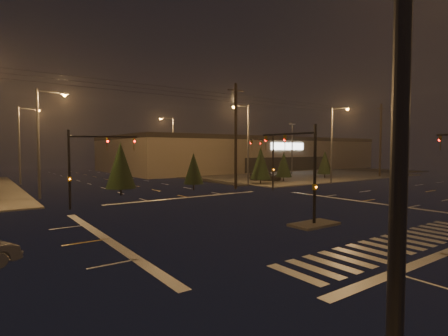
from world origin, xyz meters
The scene contains 25 objects.
ground centered at (0.00, 0.00, 0.00)m, with size 140.00×140.00×0.00m, color black.
sidewalk_ne centered at (30.00, 30.00, 0.06)m, with size 36.00×36.00×0.12m, color #413F3A.
median_island centered at (0.00, -4.00, 0.07)m, with size 3.00×1.60×0.15m, color #413F3A.
crosswalk centered at (0.00, -9.00, 0.01)m, with size 15.00×2.60×0.01m, color beige.
stop_bar_near centered at (0.00, -11.00, 0.01)m, with size 16.00×0.50×0.01m, color beige.
stop_bar_far centered at (0.00, 11.00, 0.01)m, with size 16.00×0.50×0.01m, color beige.
parking_lot centered at (35.00, 28.00, 0.04)m, with size 50.00×24.00×0.08m, color black.
retail_building centered at (35.00, 45.99, 3.84)m, with size 60.20×28.30×7.20m.
signal_mast_median centered at (0.00, -3.07, 3.75)m, with size 0.25×4.59×6.00m.
signal_mast_ne centered at (9.50, 10.14, 3.79)m, with size 4.84×1.86×6.00m.
signal_mast_nw centered at (-9.50, 10.14, 3.79)m, with size 4.84×1.86×6.00m.
streetlight_0 centered at (-11.18, -15.00, 5.80)m, with size 2.77×0.32×10.00m.
streetlight_1 centered at (-11.18, 18.00, 5.80)m, with size 2.77×0.32×10.00m.
streetlight_2 centered at (-11.18, 34.00, 5.80)m, with size 2.77×0.32×10.00m.
streetlight_3 centered at (11.18, 16.00, 5.80)m, with size 2.77×0.32×10.00m.
streetlight_4 centered at (11.18, 36.00, 5.80)m, with size 2.77×0.32×10.00m.
streetlight_6 centered at (22.00, 11.18, 5.80)m, with size 0.32×2.77×10.00m.
utility_pole_1 centered at (8.00, 14.00, 6.13)m, with size 2.20×0.32×12.00m.
utility_pole_2 centered at (38.00, 14.00, 6.13)m, with size 2.20×0.32×12.00m.
conifer_0 centered at (13.91, 16.37, 2.77)m, with size 2.65×2.65×4.84m.
conifer_1 centered at (18.79, 17.02, 2.44)m, with size 2.23×2.23×4.18m.
conifer_2 centered at (28.30, 17.48, 2.53)m, with size 2.35×2.35×4.37m.
conifer_3 centered at (-4.57, 16.25, 2.97)m, with size 2.91×2.91×5.25m.
conifer_4 centered at (3.51, 15.83, 2.43)m, with size 2.21×2.21×4.16m.
car_parked centered at (17.43, 19.29, 0.76)m, with size 1.79×4.44×1.51m, color black.
Camera 1 is at (-16.34, -17.52, 4.50)m, focal length 28.00 mm.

